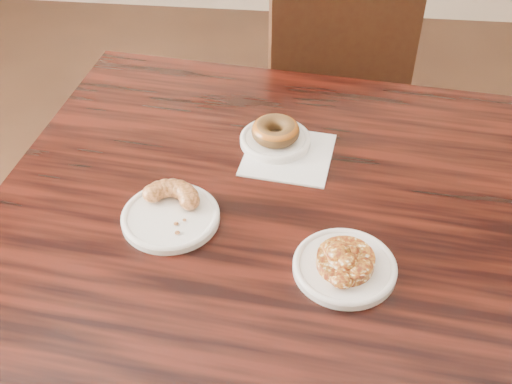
# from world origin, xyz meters

# --- Properties ---
(cafe_table) EXTENTS (1.08, 1.08, 0.75)m
(cafe_table) POSITION_xyz_m (-0.22, 0.16, 0.38)
(cafe_table) COLOR black
(cafe_table) RESTS_ON floor
(chair_far) EXTENTS (0.56, 0.56, 0.90)m
(chair_far) POSITION_xyz_m (-0.11, 0.99, 0.45)
(chair_far) COLOR black
(chair_far) RESTS_ON floor
(napkin) EXTENTS (0.19, 0.19, 0.00)m
(napkin) POSITION_xyz_m (-0.17, 0.32, 0.75)
(napkin) COLOR white
(napkin) RESTS_ON cafe_table
(plate_donut) EXTENTS (0.14, 0.14, 0.01)m
(plate_donut) POSITION_xyz_m (-0.20, 0.36, 0.76)
(plate_donut) COLOR white
(plate_donut) RESTS_ON napkin
(plate_cruller) EXTENTS (0.17, 0.17, 0.01)m
(plate_cruller) POSITION_xyz_m (-0.37, 0.12, 0.76)
(plate_cruller) COLOR white
(plate_cruller) RESTS_ON cafe_table
(plate_fritter) EXTENTS (0.17, 0.17, 0.01)m
(plate_fritter) POSITION_xyz_m (-0.06, 0.03, 0.76)
(plate_fritter) COLOR white
(plate_fritter) RESTS_ON cafe_table
(glazed_donut) EXTENTS (0.10, 0.10, 0.03)m
(glazed_donut) POSITION_xyz_m (-0.20, 0.36, 0.78)
(glazed_donut) COLOR #8E4714
(glazed_donut) RESTS_ON plate_donut
(apple_fritter) EXTENTS (0.13, 0.13, 0.03)m
(apple_fritter) POSITION_xyz_m (-0.06, 0.03, 0.78)
(apple_fritter) COLOR #491507
(apple_fritter) RESTS_ON plate_fritter
(cruller_fragment) EXTENTS (0.12, 0.12, 0.03)m
(cruller_fragment) POSITION_xyz_m (-0.37, 0.12, 0.78)
(cruller_fragment) COLOR brown
(cruller_fragment) RESTS_ON plate_cruller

